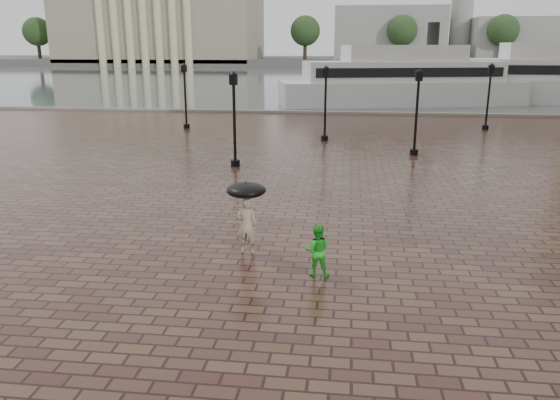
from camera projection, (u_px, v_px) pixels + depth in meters
name	position (u px, v px, depth m)	size (l,w,h in m)	color
ground	(364.00, 241.00, 16.46)	(300.00, 300.00, 0.00)	#351C18
harbour_water	(353.00, 76.00, 104.28)	(240.00, 240.00, 0.00)	#424A50
quay_edge	(355.00, 114.00, 47.00)	(80.00, 0.60, 0.30)	slate
far_shore	(352.00, 61.00, 168.92)	(300.00, 60.00, 2.00)	#4C4C47
museum	(162.00, 16.00, 157.24)	(57.00, 32.50, 26.00)	gray
distant_skyline	(528.00, 31.00, 151.35)	(102.50, 22.00, 33.00)	gray
far_trees	(353.00, 31.00, 145.62)	(188.00, 8.00, 13.50)	#2D2119
street_lamps	(332.00, 103.00, 32.81)	(21.44, 14.44, 4.40)	black
adult_pedestrian	(247.00, 225.00, 15.32)	(0.59, 0.39, 1.63)	tan
child_pedestrian	(317.00, 250.00, 13.81)	(0.66, 0.52, 1.37)	green
ferry_near	(402.00, 81.00, 53.61)	(24.56, 11.28, 7.83)	silver
umbrella	(246.00, 190.00, 15.05)	(1.10, 1.10, 1.12)	black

